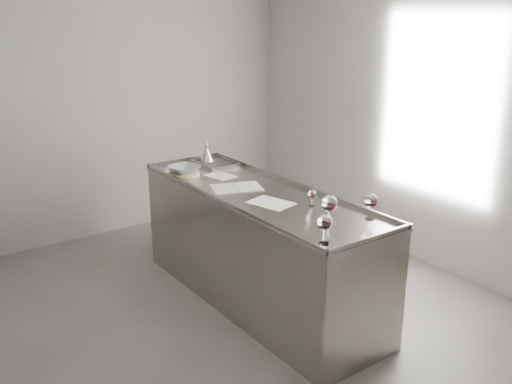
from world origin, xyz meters
TOP-DOWN VIEW (x-y plane):
  - room_shell at (0.00, 0.00)m, footprint 4.54×5.04m
  - counter at (0.50, 0.30)m, footprint 0.77×2.42m
  - wine_glass_left at (0.23, -0.75)m, footprint 0.10×0.10m
  - wine_glass_middle at (0.47, -0.54)m, footprint 0.11×0.11m
  - wine_glass_right at (0.78, -0.62)m, footprint 0.09×0.09m
  - wine_glass_small at (0.63, -0.18)m, footprint 0.06×0.06m
  - notebook at (0.42, 0.49)m, footprint 0.46×0.39m
  - loose_paper_top at (0.51, 0.87)m, footprint 0.22×0.29m
  - loose_paper_under at (0.43, 0.04)m, footprint 0.30×0.37m
  - trivet at (0.28, 1.08)m, footprint 0.28×0.28m
  - ceramic_bowl at (0.28, 1.08)m, footprint 0.29×0.29m
  - wine_funnel at (0.68, 1.38)m, footprint 0.14×0.14m

SIDE VIEW (x-z plane):
  - counter at x=0.50m, z-range -0.01..0.96m
  - loose_paper_top at x=0.51m, z-range 0.94..0.94m
  - loose_paper_under at x=0.43m, z-range 0.94..0.95m
  - notebook at x=0.42m, z-range 0.94..0.95m
  - trivet at x=0.28m, z-range 0.94..0.96m
  - ceramic_bowl at x=0.28m, z-range 0.96..1.02m
  - wine_funnel at x=0.68m, z-range 0.90..1.10m
  - wine_glass_small at x=0.63m, z-range 0.97..1.09m
  - wine_glass_right at x=0.78m, z-range 0.98..1.16m
  - wine_glass_left at x=0.23m, z-range 0.98..1.17m
  - wine_glass_middle at x=0.47m, z-range 0.98..1.20m
  - room_shell at x=0.00m, z-range -0.02..2.82m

